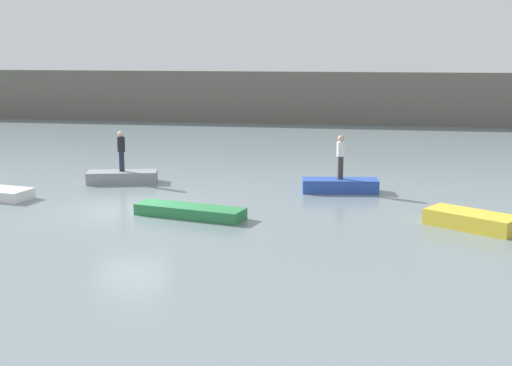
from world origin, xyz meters
TOP-DOWN VIEW (x-y plane):
  - ground_plane at (0.00, 0.00)m, footprint 120.00×120.00m
  - embankment_wall at (0.00, 28.42)m, footprint 80.00×1.20m
  - rowboat_grey at (-2.02, 4.71)m, footprint 3.03×1.72m
  - rowboat_green at (2.28, -0.54)m, footprint 3.89×1.82m
  - rowboat_blue at (7.02, 4.34)m, footprint 3.03×1.35m
  - rowboat_yellow at (11.35, -0.48)m, footprint 2.98×2.52m
  - person_white_shirt at (7.02, 4.34)m, footprint 0.32×0.32m
  - person_dark_shirt at (-2.02, 4.71)m, footprint 0.32×0.32m

SIDE VIEW (x-z plane):
  - ground_plane at x=0.00m, z-range 0.00..0.00m
  - rowboat_green at x=2.28m, z-range 0.00..0.38m
  - rowboat_grey at x=-2.02m, z-range 0.00..0.49m
  - rowboat_yellow at x=11.35m, z-range 0.00..0.51m
  - rowboat_blue at x=7.02m, z-range 0.00..0.51m
  - person_dark_shirt at x=-2.02m, z-range 0.59..2.28m
  - person_white_shirt at x=7.02m, z-range 0.62..2.34m
  - embankment_wall at x=0.00m, z-range 0.00..3.78m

